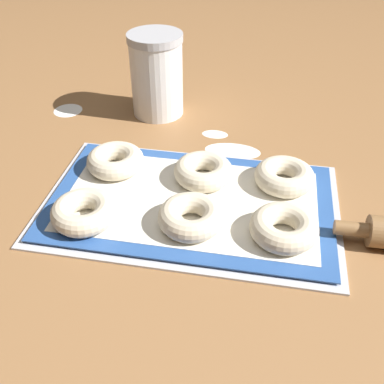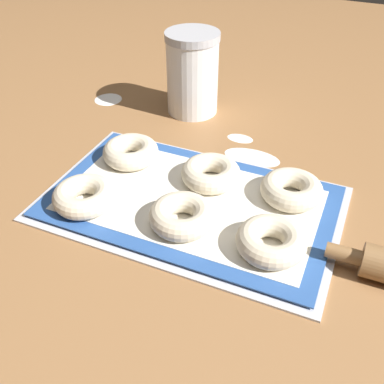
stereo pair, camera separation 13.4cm
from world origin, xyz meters
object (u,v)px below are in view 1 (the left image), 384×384
at_px(flour_canister, 157,75).
at_px(bagel_front_left, 84,212).
at_px(bagel_back_center, 203,171).
at_px(bagel_back_right, 284,176).
at_px(bagel_front_center, 191,217).
at_px(bagel_back_left, 115,161).
at_px(baking_tray, 192,204).
at_px(bagel_front_right, 284,228).

bearing_deg(flour_canister, bagel_front_left, -93.38).
relative_size(bagel_front_left, flour_canister, 0.58).
relative_size(bagel_back_center, bagel_back_right, 1.00).
relative_size(bagel_front_center, bagel_back_left, 1.00).
bearing_deg(flour_canister, bagel_front_center, -68.94).
height_order(bagel_front_center, bagel_back_right, same).
distance_m(baking_tray, flour_canister, 0.35).
relative_size(bagel_front_right, bagel_back_center, 1.00).
height_order(baking_tray, bagel_front_right, bagel_front_right).
xyz_separation_m(bagel_back_center, bagel_back_right, (0.14, 0.01, 0.00)).
relative_size(bagel_front_left, bagel_back_right, 1.00).
height_order(baking_tray, bagel_back_right, bagel_back_right).
distance_m(bagel_front_left, flour_canister, 0.40).
bearing_deg(flour_canister, baking_tray, -66.79).
distance_m(bagel_front_left, bagel_front_center, 0.17).
xyz_separation_m(bagel_front_left, flour_canister, (0.02, 0.40, 0.06)).
distance_m(bagel_front_center, flour_canister, 0.41).
bearing_deg(bagel_back_right, bagel_front_left, -153.64).
height_order(bagel_front_left, bagel_back_right, same).
xyz_separation_m(bagel_back_center, flour_canister, (-0.14, 0.25, 0.06)).
relative_size(baking_tray, bagel_back_left, 4.75).
relative_size(bagel_front_left, bagel_front_center, 1.00).
distance_m(bagel_front_right, bagel_back_right, 0.13).
xyz_separation_m(baking_tray, bagel_front_right, (0.15, -0.06, 0.02)).
relative_size(bagel_back_left, bagel_back_center, 1.00).
bearing_deg(bagel_front_center, bagel_front_left, -173.52).
bearing_deg(bagel_back_center, baking_tray, -98.21).
relative_size(bagel_front_left, bagel_back_center, 1.00).
bearing_deg(bagel_back_left, bagel_front_left, -91.48).
xyz_separation_m(baking_tray, flour_canister, (-0.14, 0.32, 0.09)).
bearing_deg(bagel_front_center, bagel_back_center, 90.37).
height_order(baking_tray, bagel_front_left, bagel_front_left).
bearing_deg(bagel_back_left, bagel_front_center, -37.92).
bearing_deg(baking_tray, bagel_back_center, 81.79).
relative_size(bagel_front_center, bagel_back_right, 1.00).
distance_m(bagel_front_center, bagel_front_right, 0.14).
bearing_deg(bagel_front_left, bagel_front_center, 6.48).
distance_m(bagel_front_center, bagel_back_right, 0.19).
bearing_deg(bagel_front_right, bagel_front_center, -179.88).
height_order(bagel_front_center, bagel_back_center, same).
relative_size(baking_tray, flour_canister, 2.77).
height_order(bagel_front_left, bagel_back_center, same).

